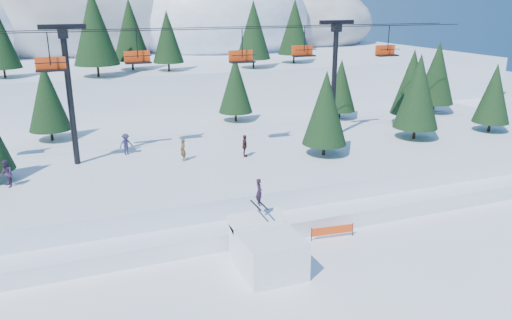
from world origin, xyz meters
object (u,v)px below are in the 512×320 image
object	(u,v)px
chairlift	(208,67)
banner_far	(397,204)
jump_kicker	(267,249)
banner_near	(332,230)

from	to	relation	value
chairlift	banner_far	world-z (taller)	chairlift
chairlift	banner_far	xyz separation A→B (m)	(10.39, -11.69, -8.78)
jump_kicker	chairlift	world-z (taller)	chairlift
jump_kicker	banner_near	world-z (taller)	jump_kicker
banner_near	jump_kicker	bearing A→B (deg)	-159.67
jump_kicker	banner_near	xyz separation A→B (m)	(5.25, 1.95, -0.66)
chairlift	banner_near	world-z (taller)	chairlift
banner_near	banner_far	size ratio (longest dim) A/B	1.02
jump_kicker	banner_far	distance (m)	12.41
jump_kicker	banner_near	distance (m)	5.64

